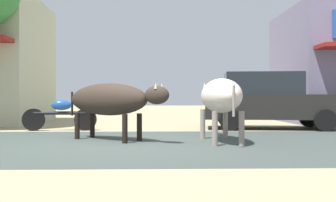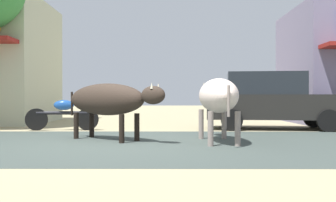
{
  "view_description": "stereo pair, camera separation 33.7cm",
  "coord_description": "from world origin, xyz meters",
  "px_view_note": "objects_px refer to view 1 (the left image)",
  "views": [
    {
      "loc": [
        0.86,
        -7.77,
        0.9
      ],
      "look_at": [
        1.14,
        1.98,
        0.83
      ],
      "focal_mm": 42.12,
      "sensor_mm": 36.0,
      "label": 1
    },
    {
      "loc": [
        1.19,
        -7.78,
        0.9
      ],
      "look_at": [
        1.14,
        1.98,
        0.83
      ],
      "focal_mm": 42.12,
      "sensor_mm": 36.0,
      "label": 2
    }
  ],
  "objects_px": {
    "cow_near_brown": "(110,100)",
    "parked_motorcycle": "(61,114)",
    "parked_hatchback_car": "(269,100)",
    "cow_far_dark": "(220,96)"
  },
  "relations": [
    {
      "from": "cow_near_brown",
      "to": "parked_motorcycle",
      "type": "bearing_deg",
      "value": 123.09
    },
    {
      "from": "parked_hatchback_car",
      "to": "cow_far_dark",
      "type": "xyz_separation_m",
      "value": [
        -2.0,
        -3.4,
        0.1
      ]
    },
    {
      "from": "parked_motorcycle",
      "to": "cow_near_brown",
      "type": "distance_m",
      "value": 3.05
    },
    {
      "from": "parked_hatchback_car",
      "to": "parked_motorcycle",
      "type": "height_order",
      "value": "parked_hatchback_car"
    },
    {
      "from": "parked_hatchback_car",
      "to": "cow_near_brown",
      "type": "distance_m",
      "value": 5.29
    },
    {
      "from": "parked_motorcycle",
      "to": "cow_far_dark",
      "type": "xyz_separation_m",
      "value": [
        3.95,
        -2.85,
        0.47
      ]
    },
    {
      "from": "cow_far_dark",
      "to": "parked_motorcycle",
      "type": "bearing_deg",
      "value": 144.18
    },
    {
      "from": "parked_motorcycle",
      "to": "cow_near_brown",
      "type": "height_order",
      "value": "cow_near_brown"
    },
    {
      "from": "parked_hatchback_car",
      "to": "cow_near_brown",
      "type": "bearing_deg",
      "value": -144.37
    },
    {
      "from": "parked_hatchback_car",
      "to": "cow_near_brown",
      "type": "xyz_separation_m",
      "value": [
        -4.3,
        -3.08,
        0.02
      ]
    }
  ]
}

